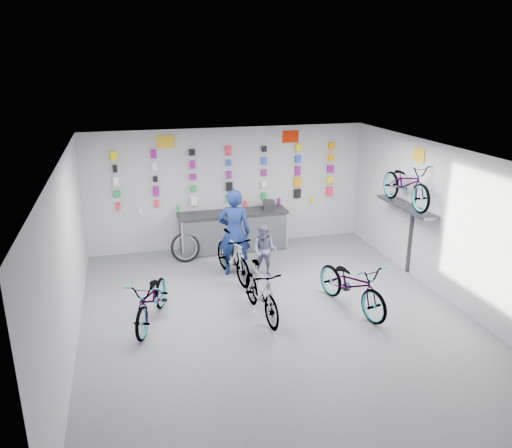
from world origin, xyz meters
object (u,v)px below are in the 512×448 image
object	(u,v)px
bike_service	(233,256)
clerk	(234,232)
counter	(233,232)
bike_center	(261,291)
customer	(265,251)
bike_right	(352,284)
bike_left	(152,299)

from	to	relation	value
bike_service	clerk	xyz separation A→B (m)	(0.09, 0.23, 0.45)
counter	bike_center	distance (m)	3.46
bike_service	customer	distance (m)	0.71
bike_center	customer	xyz separation A→B (m)	(0.58, 1.76, 0.08)
bike_service	customer	xyz separation A→B (m)	(0.71, -0.04, 0.07)
bike_right	customer	size ratio (longest dim) A/B	1.64
bike_left	customer	world-z (taller)	customer
bike_right	clerk	bearing A→B (deg)	115.04
bike_left	bike_service	world-z (taller)	bike_service
bike_center	customer	size ratio (longest dim) A/B	1.43
bike_left	clerk	bearing A→B (deg)	62.43
customer	bike_center	bearing A→B (deg)	-78.19
bike_center	bike_right	xyz separation A→B (m)	(1.75, -0.16, -0.00)
bike_left	bike_right	world-z (taller)	bike_right
counter	customer	size ratio (longest dim) A/B	2.30
bike_center	clerk	size ratio (longest dim) A/B	0.86
bike_right	counter	bearing A→B (deg)	98.30
counter	bike_service	size ratio (longest dim) A/B	1.55
bike_service	counter	bearing A→B (deg)	66.03
counter	bike_right	size ratio (longest dim) A/B	1.41
bike_left	bike_service	distance (m)	2.38
bike_left	bike_center	xyz separation A→B (m)	(1.95, -0.28, 0.04)
bike_left	clerk	size ratio (longest dim) A/B	0.91
counter	bike_right	distance (m)	3.91
clerk	customer	world-z (taller)	clerk
bike_left	bike_center	bearing A→B (deg)	11.83
bike_left	bike_service	bearing A→B (deg)	59.84
bike_right	bike_service	xyz separation A→B (m)	(-1.88, 1.96, 0.02)
counter	bike_service	bearing A→B (deg)	-103.12
counter	bike_center	bearing A→B (deg)	-94.21
bike_right	bike_center	bearing A→B (deg)	160.67
bike_center	clerk	xyz separation A→B (m)	(-0.04, 2.03, 0.47)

